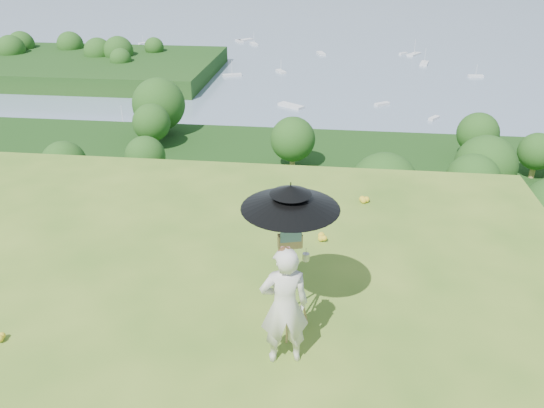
# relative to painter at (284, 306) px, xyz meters

# --- Properties ---
(ground) EXTENTS (14.00, 14.00, 0.00)m
(ground) POSITION_rel_painter_xyz_m (-1.96, -0.20, -0.88)
(ground) COLOR #457120
(ground) RESTS_ON ground
(forest_slope) EXTENTS (140.00, 56.00, 22.00)m
(forest_slope) POSITION_rel_painter_xyz_m (-1.96, 34.80, -29.88)
(forest_slope) COLOR black
(forest_slope) RESTS_ON bay_water
(shoreline_tier) EXTENTS (170.00, 28.00, 8.00)m
(shoreline_tier) POSITION_rel_painter_xyz_m (-1.96, 74.80, -36.88)
(shoreline_tier) COLOR #6C6157
(shoreline_tier) RESTS_ON bay_water
(bay_water) EXTENTS (700.00, 700.00, 0.00)m
(bay_water) POSITION_rel_painter_xyz_m (-1.96, 239.80, -34.88)
(bay_water) COLOR #6F879F
(bay_water) RESTS_ON ground
(peninsula) EXTENTS (90.00, 60.00, 12.00)m
(peninsula) POSITION_rel_painter_xyz_m (-76.96, 154.80, -29.88)
(peninsula) COLOR black
(peninsula) RESTS_ON bay_water
(slope_trees) EXTENTS (110.00, 50.00, 6.00)m
(slope_trees) POSITION_rel_painter_xyz_m (-1.96, 34.80, -15.88)
(slope_trees) COLOR #255118
(slope_trees) RESTS_ON forest_slope
(harbor_town) EXTENTS (110.00, 22.00, 5.00)m
(harbor_town) POSITION_rel_painter_xyz_m (-1.96, 74.80, -30.38)
(harbor_town) COLOR silver
(harbor_town) RESTS_ON shoreline_tier
(moored_boats) EXTENTS (140.00, 140.00, 0.70)m
(moored_boats) POSITION_rel_painter_xyz_m (-14.46, 160.80, -34.53)
(moored_boats) COLOR silver
(moored_boats) RESTS_ON bay_water
(wildflowers) EXTENTS (10.00, 10.50, 0.12)m
(wildflowers) POSITION_rel_painter_xyz_m (-1.96, 0.05, -0.82)
(wildflowers) COLOR gold
(wildflowers) RESTS_ON ground
(painter) EXTENTS (0.72, 0.55, 1.75)m
(painter) POSITION_rel_painter_xyz_m (0.00, 0.00, 0.00)
(painter) COLOR silver
(painter) RESTS_ON ground
(field_easel) EXTENTS (0.81, 0.81, 1.72)m
(field_easel) POSITION_rel_painter_xyz_m (0.01, 0.61, -0.01)
(field_easel) COLOR #A08443
(field_easel) RESTS_ON ground
(sun_umbrella) EXTENTS (1.49, 1.49, 0.91)m
(sun_umbrella) POSITION_rel_painter_xyz_m (0.00, 0.64, 1.00)
(sun_umbrella) COLOR black
(sun_umbrella) RESTS_ON field_easel
(painter_cap) EXTENTS (0.20, 0.24, 0.10)m
(painter_cap) POSITION_rel_painter_xyz_m (0.00, 0.00, 0.83)
(painter_cap) COLOR pink
(painter_cap) RESTS_ON painter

